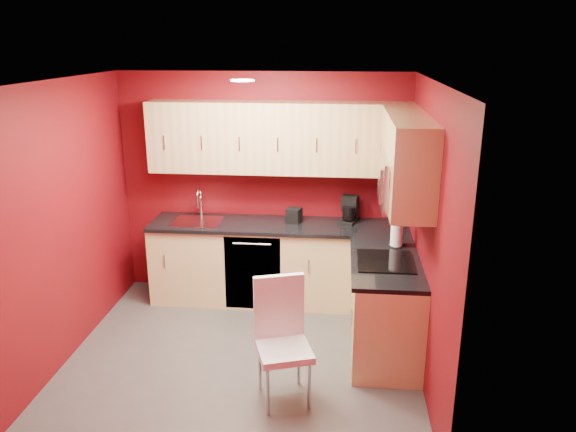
% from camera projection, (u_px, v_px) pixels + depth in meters
% --- Properties ---
extents(floor, '(3.20, 3.20, 0.00)m').
position_uv_depth(floor, '(244.00, 355.00, 5.24)').
color(floor, '#4A4745').
rests_on(floor, ground).
extents(ceiling, '(3.20, 3.20, 0.00)m').
position_uv_depth(ceiling, '(236.00, 81.00, 4.49)').
color(ceiling, white).
rests_on(ceiling, wall_back).
extents(wall_back, '(3.20, 0.00, 3.20)m').
position_uv_depth(wall_back, '(264.00, 186.00, 6.29)').
color(wall_back, maroon).
rests_on(wall_back, floor).
extents(wall_front, '(3.20, 0.00, 3.20)m').
position_uv_depth(wall_front, '(197.00, 307.00, 3.44)').
color(wall_front, maroon).
rests_on(wall_front, floor).
extents(wall_left, '(0.00, 3.00, 3.00)m').
position_uv_depth(wall_left, '(64.00, 223.00, 5.02)').
color(wall_left, maroon).
rests_on(wall_left, floor).
extents(wall_right, '(0.00, 3.00, 3.00)m').
position_uv_depth(wall_right, '(427.00, 235.00, 4.72)').
color(wall_right, maroon).
rests_on(wall_right, floor).
extents(base_cabinets_back, '(2.80, 0.60, 0.87)m').
position_uv_depth(base_cabinets_back, '(279.00, 264.00, 6.23)').
color(base_cabinets_back, '#ECD087').
rests_on(base_cabinets_back, floor).
extents(base_cabinets_right, '(0.60, 1.30, 0.87)m').
position_uv_depth(base_cabinets_right, '(385.00, 307.00, 5.23)').
color(base_cabinets_right, '#ECD087').
rests_on(base_cabinets_right, floor).
extents(countertop_back, '(2.80, 0.63, 0.04)m').
position_uv_depth(countertop_back, '(279.00, 226.00, 6.08)').
color(countertop_back, black).
rests_on(countertop_back, base_cabinets_back).
extents(countertop_right, '(0.63, 1.27, 0.04)m').
position_uv_depth(countertop_right, '(386.00, 262.00, 5.08)').
color(countertop_right, black).
rests_on(countertop_right, base_cabinets_right).
extents(upper_cabinets_back, '(2.80, 0.35, 0.75)m').
position_uv_depth(upper_cabinets_back, '(280.00, 138.00, 5.93)').
color(upper_cabinets_back, tan).
rests_on(upper_cabinets_back, wall_back).
extents(upper_cabinets_right, '(0.35, 1.55, 0.75)m').
position_uv_depth(upper_cabinets_right, '(406.00, 150.00, 4.96)').
color(upper_cabinets_right, tan).
rests_on(upper_cabinets_right, wall_right).
extents(microwave, '(0.42, 0.76, 0.42)m').
position_uv_depth(microwave, '(403.00, 181.00, 4.80)').
color(microwave, silver).
rests_on(microwave, upper_cabinets_right).
extents(cooktop, '(0.50, 0.55, 0.01)m').
position_uv_depth(cooktop, '(385.00, 261.00, 5.04)').
color(cooktop, black).
rests_on(cooktop, countertop_right).
extents(sink, '(0.52, 0.42, 0.35)m').
position_uv_depth(sink, '(198.00, 218.00, 6.17)').
color(sink, silver).
rests_on(sink, countertop_back).
extents(dishwasher_front, '(0.60, 0.02, 0.82)m').
position_uv_depth(dishwasher_front, '(253.00, 273.00, 5.98)').
color(dishwasher_front, black).
rests_on(dishwasher_front, base_cabinets_back).
extents(downlight, '(0.20, 0.20, 0.01)m').
position_uv_depth(downlight, '(243.00, 80.00, 4.78)').
color(downlight, white).
rests_on(downlight, ceiling).
extents(coffee_maker, '(0.24, 0.28, 0.29)m').
position_uv_depth(coffee_maker, '(348.00, 210.00, 6.08)').
color(coffee_maker, black).
rests_on(coffee_maker, countertop_back).
extents(napkin_holder, '(0.18, 0.18, 0.16)m').
position_uv_depth(napkin_holder, '(294.00, 215.00, 6.11)').
color(napkin_holder, black).
rests_on(napkin_holder, countertop_back).
extents(paper_towel, '(0.17, 0.17, 0.27)m').
position_uv_depth(paper_towel, '(397.00, 233.00, 5.38)').
color(paper_towel, white).
rests_on(paper_towel, countertop_right).
extents(dining_chair, '(0.53, 0.54, 1.02)m').
position_uv_depth(dining_chair, '(284.00, 344.00, 4.46)').
color(dining_chair, white).
rests_on(dining_chair, floor).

